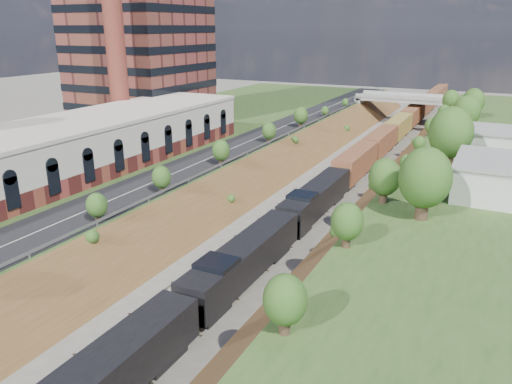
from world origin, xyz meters
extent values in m
cube|color=#325121|center=(-33.00, 60.00, 2.50)|extent=(44.00, 180.00, 5.00)
cube|color=brown|center=(-11.00, 60.00, 0.00)|extent=(10.00, 180.00, 10.00)
cube|color=brown|center=(11.00, 60.00, 0.00)|extent=(10.00, 180.00, 10.00)
cube|color=gray|center=(-2.60, 60.00, 0.09)|extent=(1.58, 180.00, 0.18)
cube|color=gray|center=(2.60, 60.00, 0.09)|extent=(1.58, 180.00, 0.18)
cube|color=black|center=(-15.50, 60.00, 5.05)|extent=(8.00, 180.00, 0.10)
cube|color=#99999E|center=(-11.40, 60.00, 5.55)|extent=(0.06, 171.00, 0.30)
cube|color=maroon|center=(-28.00, 38.00, 6.10)|extent=(14.00, 62.00, 2.20)
cube|color=beige|center=(-28.00, 38.00, 9.35)|extent=(14.00, 62.00, 4.30)
cube|color=beige|center=(-28.00, 38.00, 11.75)|extent=(14.30, 62.30, 0.50)
cube|color=brown|center=(-44.00, 72.00, 27.00)|extent=(22.00, 22.00, 44.00)
cylinder|color=maroon|center=(-36.00, 56.00, 25.00)|extent=(3.20, 3.20, 40.00)
cube|color=gray|center=(-11.50, 122.00, 3.10)|extent=(1.50, 8.00, 6.20)
cube|color=gray|center=(11.50, 122.00, 3.10)|extent=(1.50, 8.00, 6.20)
cube|color=gray|center=(0.00, 122.00, 6.20)|extent=(24.00, 8.00, 1.00)
cube|color=gray|center=(0.00, 118.00, 7.00)|extent=(24.00, 0.30, 0.80)
cube|color=gray|center=(0.00, 126.00, 7.00)|extent=(24.00, 0.30, 0.80)
cube|color=silver|center=(23.50, 52.00, 7.00)|extent=(9.00, 12.00, 4.00)
cube|color=silver|center=(23.00, 74.00, 6.80)|extent=(8.00, 10.00, 3.60)
cylinder|color=#473323|center=(17.00, 40.00, 6.31)|extent=(1.30, 1.30, 2.62)
ellipsoid|color=#305D21|center=(17.00, 40.00, 9.46)|extent=(5.25, 5.25, 6.30)
cylinder|color=#473323|center=(-11.80, 20.00, 5.61)|extent=(0.66, 0.66, 1.22)
ellipsoid|color=#305D21|center=(-11.80, 20.00, 7.08)|extent=(2.45, 2.45, 2.94)
cube|color=black|center=(2.60, 28.28, 2.51)|extent=(3.23, 19.37, 3.22)
cube|color=black|center=(2.60, 48.65, 2.51)|extent=(3.23, 19.37, 3.22)
cube|color=brown|center=(2.60, 119.34, 2.84)|extent=(3.23, 120.01, 3.87)
camera|label=1|loc=(23.18, -10.44, 23.86)|focal=35.00mm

